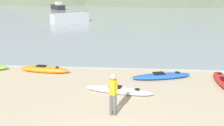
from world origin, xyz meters
name	(u,v)px	position (x,y,z in m)	size (l,w,h in m)	color
bay_water	(131,14)	(0.00, 43.67, 0.03)	(160.00, 70.00, 0.06)	gray
kayak_on_sand_1	(44,69)	(-4.57, 7.65, 0.18)	(2.99, 0.95, 0.40)	orange
kayak_on_sand_2	(118,90)	(-0.21, 4.96, 0.14)	(3.20, 1.28, 0.32)	white
kayak_on_sand_4	(224,81)	(4.94, 6.55, 0.15)	(0.82, 2.97, 0.34)	red
kayak_on_sand_6	(161,76)	(1.93, 7.11, 0.15)	(3.26, 1.52, 0.34)	blue
person_near_foreground	(113,92)	(-0.29, 2.81, 0.93)	(0.33, 0.25, 1.62)	#4C4C4C
moored_boat_0	(58,7)	(-16.59, 52.75, 0.66)	(4.28, 5.12, 1.70)	black
moored_boat_1	(70,18)	(-8.31, 29.68, 0.68)	(5.03, 4.51, 1.23)	#B2B2B7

